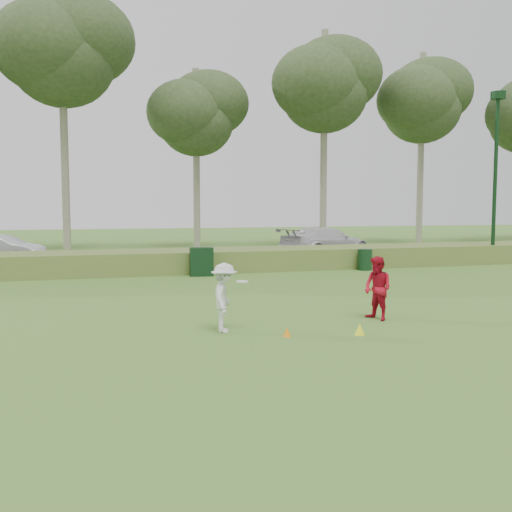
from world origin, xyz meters
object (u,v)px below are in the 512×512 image
object	(u,v)px
trash_bin	(365,260)
car_right	(325,242)
player_white	(224,298)
car_mid	(2,249)
cone_yellow	(360,329)
utility_cabinet	(201,262)
player_red	(378,288)
cone_orange	(287,332)
lamp_post	(496,147)

from	to	relation	value
trash_bin	car_right	bearing A→B (deg)	82.88
player_white	car_mid	bearing A→B (deg)	38.89
cone_yellow	utility_cabinet	bearing A→B (deg)	96.54
player_red	utility_cabinet	size ratio (longest dim) A/B	1.37
cone_orange	player_white	bearing A→B (deg)	145.05
lamp_post	cone_orange	size ratio (longest dim) A/B	40.92
cone_yellow	car_mid	bearing A→B (deg)	117.14
player_white	car_mid	xyz separation A→B (m)	(-6.89, 17.68, -0.05)
utility_cabinet	car_right	xyz separation A→B (m)	(7.98, 6.17, 0.29)
cone_orange	car_right	xyz separation A→B (m)	(8.25, 17.18, 0.76)
lamp_post	cone_orange	bearing A→B (deg)	-141.13
utility_cabinet	trash_bin	bearing A→B (deg)	5.34
player_red	trash_bin	world-z (taller)	player_red
utility_cabinet	car_right	distance (m)	10.09
lamp_post	car_right	size ratio (longest dim) A/B	1.49
lamp_post	player_white	world-z (taller)	lamp_post
player_red	cone_orange	bearing A→B (deg)	-86.46
trash_bin	lamp_post	bearing A→B (deg)	6.66
player_white	cone_orange	world-z (taller)	player_white
player_white	cone_orange	distance (m)	1.58
player_red	utility_cabinet	world-z (taller)	player_red
lamp_post	player_white	bearing A→B (deg)	-145.21
lamp_post	player_red	world-z (taller)	lamp_post
cone_orange	lamp_post	bearing A→B (deg)	38.87
car_mid	utility_cabinet	bearing A→B (deg)	-107.99
player_red	cone_orange	size ratio (longest dim) A/B	7.79
player_red	cone_orange	world-z (taller)	player_red
utility_cabinet	cone_orange	bearing A→B (deg)	-86.26
car_mid	car_right	xyz separation A→B (m)	(16.32, -1.33, 0.14)
lamp_post	cone_orange	xyz separation A→B (m)	(-14.74, -11.88, -5.49)
car_mid	cone_yellow	bearing A→B (deg)	-128.88
cone_yellow	utility_cabinet	distance (m)	11.37
player_red	trash_bin	size ratio (longest dim) A/B	1.70
cone_orange	cone_yellow	distance (m)	1.59
cone_yellow	utility_cabinet	xyz separation A→B (m)	(-1.29, 11.29, 0.44)
player_red	car_mid	xyz separation A→B (m)	(-10.79, 17.43, -0.06)
cone_orange	car_right	world-z (taller)	car_right
player_white	utility_cabinet	distance (m)	10.29
lamp_post	player_white	xyz separation A→B (m)	(-15.92, -11.06, -4.83)
lamp_post	utility_cabinet	world-z (taller)	lamp_post
trash_bin	car_right	xyz separation A→B (m)	(0.77, 6.15, 0.40)
lamp_post	trash_bin	distance (m)	8.93
cone_yellow	trash_bin	distance (m)	12.78
cone_yellow	car_right	size ratio (longest dim) A/B	0.05
utility_cabinet	car_mid	distance (m)	11.21
player_white	car_right	size ratio (longest dim) A/B	0.28
car_right	trash_bin	bearing A→B (deg)	151.19
trash_bin	car_mid	world-z (taller)	car_mid
cone_orange	trash_bin	size ratio (longest dim) A/B	0.22
cone_orange	utility_cabinet	xyz separation A→B (m)	(0.27, 11.01, 0.47)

